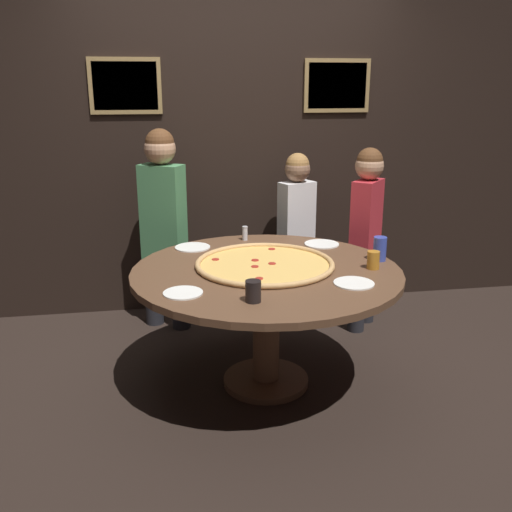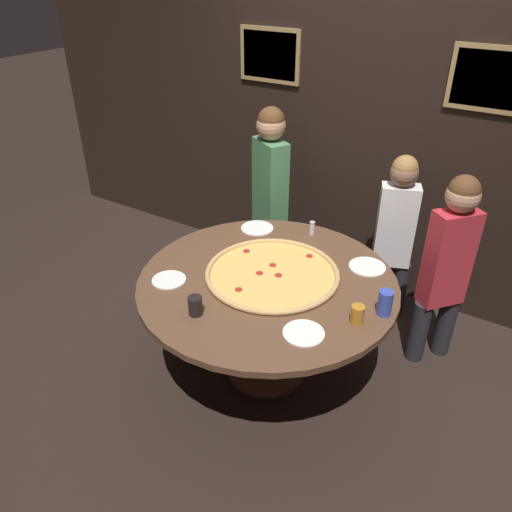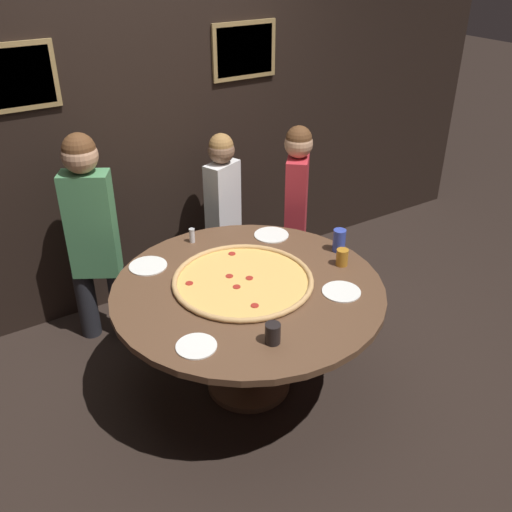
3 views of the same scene
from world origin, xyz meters
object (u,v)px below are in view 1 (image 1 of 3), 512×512
at_px(white_plate_far_back, 322,244).
at_px(diner_side_left, 296,225).
at_px(diner_centre_back, 163,218).
at_px(dining_table, 266,290).
at_px(drink_cup_near_right, 373,260).
at_px(white_plate_right_side, 183,293).
at_px(white_plate_beside_cup, 193,247).
at_px(drink_cup_far_left, 253,291).
at_px(white_plate_left_side, 354,283).
at_px(drink_cup_centre_back, 380,249).
at_px(condiment_shaker, 245,233).
at_px(diner_side_right, 366,228).
at_px(giant_pizza, 265,264).

relative_size(white_plate_far_back, diner_side_left, 0.18).
distance_m(white_plate_far_back, diner_centre_back, 1.17).
distance_m(dining_table, diner_centre_back, 1.17).
xyz_separation_m(dining_table, diner_centre_back, (-0.57, 0.99, 0.23)).
xyz_separation_m(drink_cup_near_right, white_plate_right_side, (-1.10, -0.23, -0.05)).
bearing_deg(white_plate_beside_cup, diner_centre_back, 110.53).
relative_size(white_plate_beside_cup, diner_centre_back, 0.16).
height_order(drink_cup_far_left, white_plate_left_side, drink_cup_far_left).
bearing_deg(diner_side_left, white_plate_right_side, 34.05).
distance_m(white_plate_left_side, diner_centre_back, 1.65).
height_order(drink_cup_centre_back, condiment_shaker, drink_cup_centre_back).
height_order(diner_side_right, diner_centre_back, diner_centre_back).
xyz_separation_m(giant_pizza, diner_side_right, (0.87, 0.69, 0.01)).
distance_m(drink_cup_far_left, condiment_shaker, 1.15).
bearing_deg(drink_cup_far_left, white_plate_far_back, 56.76).
height_order(giant_pizza, drink_cup_near_right, drink_cup_near_right).
bearing_deg(condiment_shaker, giant_pizza, -86.97).
bearing_deg(drink_cup_near_right, diner_side_left, 98.77).
bearing_deg(white_plate_right_side, giant_pizza, 37.35).
xyz_separation_m(drink_cup_far_left, white_plate_right_side, (-0.34, 0.17, -0.05)).
bearing_deg(white_plate_far_back, diner_centre_back, 152.27).
xyz_separation_m(white_plate_right_side, diner_side_left, (0.93, 1.38, -0.02)).
relative_size(drink_cup_near_right, diner_side_left, 0.08).
relative_size(drink_cup_near_right, white_plate_beside_cup, 0.45).
bearing_deg(diner_side_left, giant_pizza, 44.71).
distance_m(drink_cup_far_left, diner_side_left, 1.66).
bearing_deg(white_plate_left_side, white_plate_beside_cup, 133.88).
height_order(giant_pizza, white_plate_far_back, giant_pizza).
bearing_deg(condiment_shaker, dining_table, -87.42).
relative_size(white_plate_right_side, condiment_shaker, 2.11).
bearing_deg(white_plate_right_side, white_plate_far_back, 39.01).
xyz_separation_m(drink_cup_near_right, white_plate_left_side, (-0.19, -0.23, -0.05)).
relative_size(dining_table, white_plate_right_side, 7.65).
distance_m(drink_cup_near_right, white_plate_left_side, 0.31).
bearing_deg(condiment_shaker, diner_centre_back, 147.74).
height_order(dining_table, white_plate_beside_cup, white_plate_beside_cup).
xyz_separation_m(white_plate_right_side, white_plate_left_side, (0.91, -0.01, 0.00)).
relative_size(giant_pizza, drink_cup_far_left, 7.57).
bearing_deg(giant_pizza, white_plate_beside_cup, 130.94).
xyz_separation_m(dining_table, drink_cup_centre_back, (0.71, 0.05, 0.21)).
bearing_deg(drink_cup_near_right, white_plate_far_back, 105.60).
bearing_deg(drink_cup_near_right, diner_side_right, 72.57).
xyz_separation_m(white_plate_beside_cup, white_plate_right_side, (-0.10, -0.84, 0.00)).
xyz_separation_m(drink_cup_near_right, diner_side_right, (0.26, 0.84, -0.03)).
bearing_deg(drink_cup_centre_back, white_plate_far_back, 121.97).
relative_size(drink_cup_centre_back, white_plate_far_back, 0.64).
bearing_deg(diner_side_left, drink_cup_centre_back, 83.06).
height_order(white_plate_far_back, diner_side_left, diner_side_left).
bearing_deg(giant_pizza, white_plate_right_side, -142.65).
relative_size(drink_cup_far_left, condiment_shaker, 1.12).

